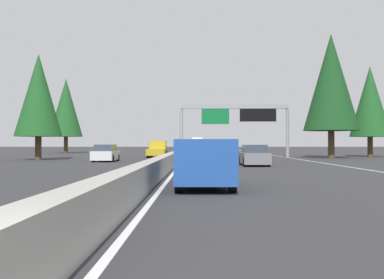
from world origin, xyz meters
TOP-DOWN VIEW (x-y plane):
  - ground_plane at (60.00, 0.00)m, footprint 320.00×320.00m
  - median_barrier at (80.00, 0.30)m, footprint 180.00×0.56m
  - shoulder_stripe_right at (70.00, -11.52)m, footprint 160.00×0.16m
  - shoulder_stripe_median at (70.00, -0.25)m, footprint 160.00×0.16m
  - sign_gantry_overhead at (50.85, -6.04)m, footprint 0.50×12.68m
  - minivan_mid_left at (13.68, -1.75)m, footprint 5.00×1.95m
  - sedan_near_right at (29.90, -5.52)m, footprint 4.40×1.80m
  - sedan_mid_right at (76.96, -5.37)m, footprint 4.40×1.80m
  - bus_far_center at (117.07, -1.59)m, footprint 11.50×2.55m
  - sedan_near_center at (74.93, -1.78)m, footprint 4.40×1.80m
  - pickup_distant_b at (129.48, -1.81)m, footprint 5.60×2.00m
  - oncoming_near at (37.26, 6.41)m, footprint 4.40×1.80m
  - oncoming_far at (49.30, 2.93)m, footprint 5.60×2.00m
  - conifer_right_near at (47.17, -15.98)m, footprint 5.91×5.91m
  - conifer_right_mid at (52.13, -22.02)m, footprint 4.73×4.73m
  - conifer_left_near at (41.42, 13.73)m, footprint 4.49×4.49m
  - conifer_left_mid at (73.36, 20.16)m, footprint 5.42×5.42m

SIDE VIEW (x-z plane):
  - ground_plane at x=60.00m, z-range 0.00..0.00m
  - shoulder_stripe_right at x=70.00m, z-range 0.00..0.01m
  - shoulder_stripe_median at x=70.00m, z-range 0.00..0.01m
  - median_barrier at x=80.00m, z-range 0.00..0.90m
  - sedan_near_right at x=29.90m, z-range -0.05..1.42m
  - sedan_mid_right at x=76.96m, z-range -0.05..1.42m
  - sedan_near_center at x=74.93m, z-range -0.05..1.42m
  - oncoming_near at x=37.26m, z-range -0.05..1.42m
  - pickup_distant_b at x=129.48m, z-range -0.02..1.84m
  - oncoming_far at x=49.30m, z-range -0.02..1.84m
  - minivan_mid_left at x=13.68m, z-range 0.11..1.80m
  - bus_far_center at x=117.07m, z-range 0.17..3.27m
  - sign_gantry_overhead at x=50.85m, z-range 1.81..7.91m
  - conifer_left_near at x=41.42m, z-range 1.10..11.29m
  - conifer_right_mid at x=52.13m, z-range 1.16..11.92m
  - conifer_left_mid at x=73.36m, z-range 1.33..13.66m
  - conifer_right_near at x=47.17m, z-range 1.45..14.88m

